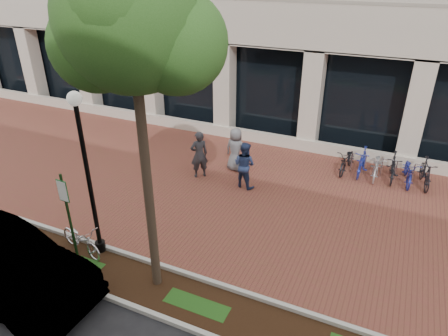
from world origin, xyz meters
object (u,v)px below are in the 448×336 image
at_px(pedestrian_left, 199,155).
at_px(parking_sign, 67,207).
at_px(lamppost, 87,169).
at_px(locked_bicycle, 81,239).
at_px(street_tree, 135,30).
at_px(pedestrian_right, 236,150).
at_px(pedestrian_mid, 244,165).
at_px(bike_rack_cluster, 384,166).

bearing_deg(pedestrian_left, parking_sign, 36.74).
height_order(lamppost, locked_bicycle, lamppost).
relative_size(street_tree, pedestrian_right, 4.46).
bearing_deg(pedestrian_left, pedestrian_mid, 135.92).
relative_size(pedestrian_left, pedestrian_right, 1.06).
bearing_deg(bike_rack_cluster, pedestrian_right, -162.47).
xyz_separation_m(pedestrian_left, bike_rack_cluster, (6.36, 2.76, -0.42)).
xyz_separation_m(locked_bicycle, bike_rack_cluster, (7.28, 8.10, 0.05)).
height_order(parking_sign, pedestrian_mid, parking_sign).
height_order(pedestrian_right, bike_rack_cluster, pedestrian_right).
relative_size(locked_bicycle, pedestrian_mid, 0.97).
height_order(pedestrian_mid, pedestrian_right, pedestrian_right).
bearing_deg(locked_bicycle, pedestrian_right, -3.19).
distance_m(parking_sign, pedestrian_mid, 6.28).
height_order(street_tree, locked_bicycle, street_tree).
height_order(street_tree, bike_rack_cluster, street_tree).
xyz_separation_m(lamppost, bike_rack_cluster, (6.86, 7.85, -2.12)).
distance_m(street_tree, pedestrian_right, 8.45).
xyz_separation_m(locked_bicycle, pedestrian_right, (1.93, 6.41, 0.43)).
height_order(locked_bicycle, pedestrian_left, pedestrian_left).
xyz_separation_m(lamppost, pedestrian_left, (0.49, 5.09, -1.69)).
distance_m(parking_sign, street_tree, 5.20).
height_order(lamppost, pedestrian_mid, lamppost).
height_order(pedestrian_mid, bike_rack_cluster, pedestrian_mid).
distance_m(pedestrian_left, pedestrian_mid, 1.81).
xyz_separation_m(parking_sign, pedestrian_left, (0.89, 5.61, -0.73)).
relative_size(lamppost, bike_rack_cluster, 1.31).
bearing_deg(pedestrian_mid, bike_rack_cluster, -137.24).
height_order(lamppost, bike_rack_cluster, lamppost).
bearing_deg(parking_sign, street_tree, 5.02).
height_order(lamppost, pedestrian_right, lamppost).
bearing_deg(bike_rack_cluster, locked_bicycle, -131.93).
relative_size(parking_sign, pedestrian_mid, 1.52).
bearing_deg(locked_bicycle, bike_rack_cluster, -28.33).
bearing_deg(pedestrian_right, street_tree, 104.21).
relative_size(lamppost, pedestrian_mid, 2.69).
height_order(locked_bicycle, bike_rack_cluster, bike_rack_cluster).
bearing_deg(lamppost, pedestrian_mid, 65.65).
relative_size(parking_sign, pedestrian_left, 1.43).
distance_m(lamppost, pedestrian_mid, 5.86).
bearing_deg(locked_bicycle, lamppost, -45.27).
bearing_deg(lamppost, street_tree, -10.17).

